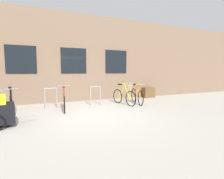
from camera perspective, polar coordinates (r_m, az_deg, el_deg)
ground_plane at (r=6.45m, az=-6.00°, el=-8.26°), size 42.00×42.00×0.00m
storefront_building at (r=12.95m, az=-15.60°, el=8.70°), size 28.00×7.32×4.52m
bike_rack at (r=8.09m, az=-12.11°, el=-1.73°), size 6.53×0.05×0.88m
bicycle_black at (r=7.46m, az=-29.76°, el=-4.18°), size 0.44×1.61×1.01m
bicycle_red at (r=7.43m, az=-15.18°, el=-3.59°), size 0.44×1.74×1.06m
bicycle_yellow at (r=8.41m, az=3.85°, el=-2.22°), size 0.48×1.69×1.08m
bicycle_orange at (r=8.75m, az=8.05°, el=-1.97°), size 0.55×1.73×0.99m
planter_box at (r=10.90m, az=11.61°, el=-0.95°), size 0.70×0.44×0.60m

